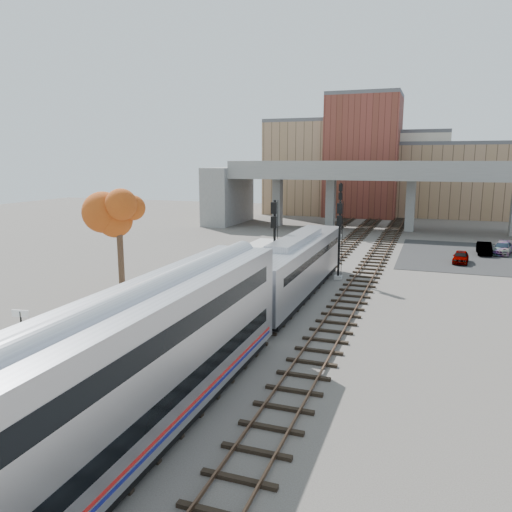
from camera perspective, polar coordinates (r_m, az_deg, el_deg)
The scene contains 17 objects.
ground at distance 29.79m, azimuth -1.24°, elevation -8.00°, with size 160.00×160.00×0.00m, color #47423D.
platform at distance 32.91m, azimuth -13.19°, elevation -6.13°, with size 4.50×60.00×0.35m, color #9E9E99.
yellow_strip at distance 31.89m, azimuth -10.32°, elevation -6.22°, with size 0.70×60.00×0.01m, color yellow.
tracks at distance 41.01m, azimuth 6.24°, elevation -2.65°, with size 10.70×95.00×0.25m.
overpass at distance 71.59m, azimuth 15.66°, elevation 7.46°, with size 54.00×12.00×9.50m.
buildings_far at distance 93.31m, azimuth 14.46°, elevation 9.52°, with size 43.00×21.00×20.60m.
parking_lot at distance 55.29m, azimuth 23.42°, elevation -0.01°, with size 14.00×18.00×0.04m, color black.
locomotive at distance 35.81m, azimuth 4.55°, elevation -1.00°, with size 3.02×19.05×4.10m.
coach at distance 16.01m, azimuth -18.00°, elevation -15.08°, with size 3.03×25.00×5.00m.
signal_mast_near at distance 37.65m, azimuth 2.10°, elevation 1.16°, with size 0.60×0.64×6.73m.
signal_mast_mid at distance 40.99m, azimuth 9.47°, elevation 1.51°, with size 0.60×0.64×6.41m.
signal_mast_far at distance 64.20m, azimuth 9.59°, elevation 5.14°, with size 0.60×0.64×6.82m.
station_sign at distance 26.63m, azimuth -25.26°, elevation -6.94°, with size 0.90×0.19×2.27m.
tree at distance 36.71m, azimuth -15.45°, elevation 4.75°, with size 3.60×3.60×8.03m.
car_a at distance 51.06m, azimuth 22.36°, elevation -0.09°, with size 1.37×3.41×1.16m, color #99999E.
car_b at distance 56.63m, azimuth 24.63°, elevation 0.80°, with size 1.32×3.79×1.25m, color #99999E.
car_c at distance 57.68m, azimuth 26.34°, elevation 0.81°, with size 1.73×4.24×1.23m, color #99999E.
Camera 1 is at (10.09, -26.30, 9.68)m, focal length 35.00 mm.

